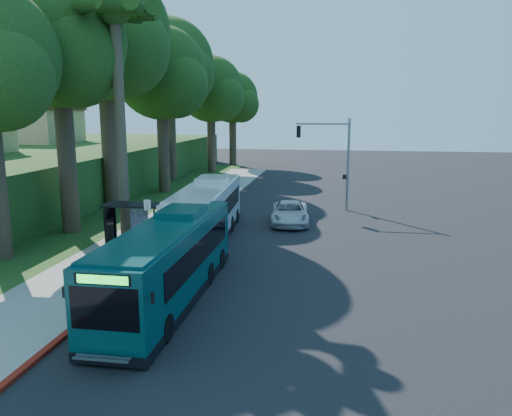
% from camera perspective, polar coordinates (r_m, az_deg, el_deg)
% --- Properties ---
extents(ground, '(140.00, 140.00, 0.00)m').
position_cam_1_polar(ground, '(29.72, 1.26, -3.70)').
color(ground, black).
rests_on(ground, ground).
extents(sidewalk, '(4.50, 70.00, 0.12)m').
position_cam_1_polar(sidewalk, '(31.53, -12.00, -2.97)').
color(sidewalk, gray).
rests_on(sidewalk, ground).
extents(red_curb, '(0.25, 30.00, 0.13)m').
position_cam_1_polar(red_curb, '(27.13, -10.51, -5.20)').
color(red_curb, maroon).
rests_on(red_curb, ground).
extents(grass_verge, '(8.00, 70.00, 0.06)m').
position_cam_1_polar(grass_verge, '(38.28, -17.27, -0.80)').
color(grass_verge, '#234719').
rests_on(grass_verge, ground).
extents(bus_shelter, '(3.20, 1.51, 2.55)m').
position_cam_1_polar(bus_shelter, '(28.56, -14.12, -0.93)').
color(bus_shelter, black).
rests_on(bus_shelter, ground).
extents(stop_sign_pole, '(0.35, 0.06, 3.17)m').
position_cam_1_polar(stop_sign_pole, '(25.86, -12.24, -1.45)').
color(stop_sign_pole, gray).
rests_on(stop_sign_pole, ground).
extents(traffic_signal_pole, '(4.10, 0.30, 7.00)m').
position_cam_1_polar(traffic_signal_pole, '(38.59, 9.00, 6.25)').
color(traffic_signal_pole, gray).
rests_on(traffic_signal_pole, ground).
extents(palm_tree, '(4.20, 4.20, 14.40)m').
position_cam_1_polar(palm_tree, '(29.98, -15.81, 19.89)').
color(palm_tree, '#4C3F2D').
rests_on(palm_tree, ground).
extents(hillside_backdrop, '(24.00, 60.00, 8.80)m').
position_cam_1_polar(hillside_backdrop, '(53.31, -25.47, 4.47)').
color(hillside_backdrop, '#234719').
rests_on(hillside_backdrop, ground).
extents(tree_0, '(8.40, 8.00, 15.70)m').
position_cam_1_polar(tree_0, '(33.03, -21.47, 16.64)').
color(tree_0, '#382B1E').
rests_on(tree_0, ground).
extents(tree_1, '(10.50, 10.00, 18.26)m').
position_cam_1_polar(tree_1, '(40.69, -16.89, 17.89)').
color(tree_1, '#382B1E').
rests_on(tree_1, ground).
extents(tree_2, '(8.82, 8.40, 15.12)m').
position_cam_1_polar(tree_2, '(47.29, -10.70, 14.41)').
color(tree_2, '#382B1E').
rests_on(tree_2, ground).
extents(tree_3, '(10.08, 9.60, 17.28)m').
position_cam_1_polar(tree_3, '(55.58, -9.85, 15.47)').
color(tree_3, '#382B1E').
rests_on(tree_3, ground).
extents(tree_4, '(8.40, 8.00, 14.14)m').
position_cam_1_polar(tree_4, '(62.41, -5.12, 13.01)').
color(tree_4, '#382B1E').
rests_on(tree_4, ground).
extents(tree_5, '(7.35, 7.00, 12.86)m').
position_cam_1_polar(tree_5, '(69.96, -2.65, 12.21)').
color(tree_5, '#382B1E').
rests_on(tree_5, ground).
extents(white_bus, '(3.27, 11.90, 3.51)m').
position_cam_1_polar(white_bus, '(29.86, -5.65, -0.31)').
color(white_bus, silver).
rests_on(white_bus, ground).
extents(teal_bus, '(2.52, 11.48, 3.42)m').
position_cam_1_polar(teal_bus, '(20.59, -9.85, -5.78)').
color(teal_bus, '#0B3C3C').
rests_on(teal_bus, ground).
extents(pickup, '(2.96, 5.55, 1.48)m').
position_cam_1_polar(pickup, '(33.97, 3.89, -0.56)').
color(pickup, silver).
rests_on(pickup, ground).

